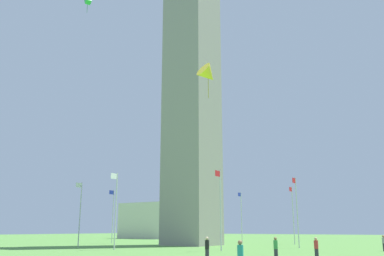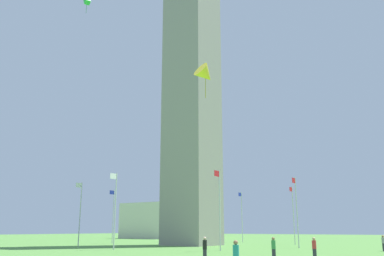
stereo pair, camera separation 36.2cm
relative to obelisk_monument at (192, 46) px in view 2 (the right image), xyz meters
name	(u,v)px [view 2 (the right image)]	position (x,y,z in m)	size (l,w,h in m)	color
ground_plane	(192,245)	(0.00, 0.00, -30.69)	(260.00, 260.00, 0.00)	#548C3D
obelisk_monument	(192,46)	(0.00, 0.00, 0.00)	(6.75, 6.75, 61.38)	gray
flagpole_n	(115,207)	(15.79, 0.00, -25.97)	(1.12, 0.14, 8.65)	silver
flagpole_ne	(219,206)	(11.18, 11.13, -25.97)	(1.12, 0.14, 8.65)	silver
flagpole_e	(297,209)	(0.06, 15.74, -25.97)	(1.12, 0.14, 8.65)	silver
flagpole_se	(293,212)	(-11.07, 11.13, -25.97)	(1.12, 0.14, 8.65)	silver
flagpole_s	(242,215)	(-15.68, 0.00, -25.97)	(1.12, 0.14, 8.65)	silver
flagpole_sw	(175,215)	(-11.07, -11.13, -25.97)	(1.12, 0.14, 8.65)	silver
flagpole_w	(113,214)	(0.06, -15.74, -25.97)	(1.12, 0.14, 8.65)	silver
flagpole_nw	(80,211)	(11.18, -11.13, -25.97)	(1.12, 0.14, 8.65)	silver
person_gray_shirt	(383,243)	(2.11, 25.69, -29.88)	(0.32, 0.32, 1.64)	#2D2D38
person_red_shirt	(314,248)	(18.25, 23.56, -29.86)	(0.32, 0.32, 1.66)	#2D2D38
person_green_shirt	(274,249)	(20.31, 21.11, -29.85)	(0.32, 0.32, 1.68)	#2D2D38
person_black_shirt	(205,249)	(23.60, 17.03, -29.84)	(0.32, 0.32, 1.71)	#2D2D38
kite_green_box	(87,0)	(22.28, 0.52, -3.00)	(0.94, 1.19, 2.28)	green
kite_yellow_delta	(205,75)	(27.02, 19.34, -17.62)	(1.98, 1.75, 2.60)	yellow
distant_building	(170,221)	(-38.18, -32.54, -26.44)	(24.48, 13.47, 8.49)	beige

